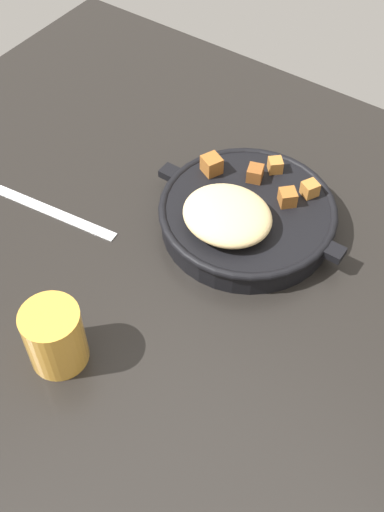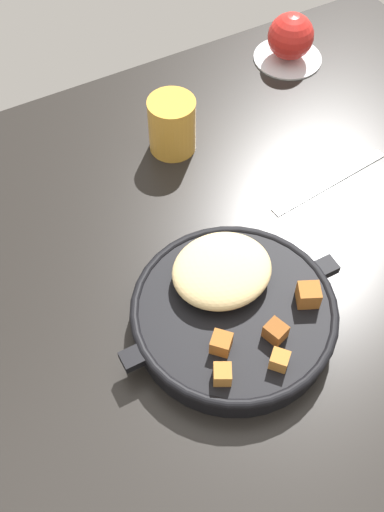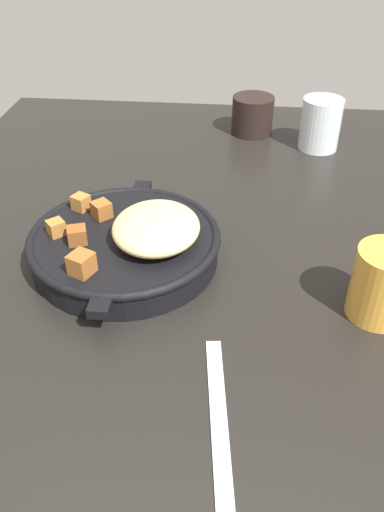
{
  "view_description": "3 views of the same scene",
  "coord_description": "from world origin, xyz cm",
  "views": [
    {
      "loc": [
        -29.17,
        47.36,
        68.37
      ],
      "look_at": [
        1.1,
        3.54,
        3.14
      ],
      "focal_mm": 44.71,
      "sensor_mm": 36.0,
      "label": 1
    },
    {
      "loc": [
        -22.91,
        -38.48,
        67.76
      ],
      "look_at": [
        -1.29,
        2.1,
        3.02
      ],
      "focal_mm": 43.4,
      "sensor_mm": 36.0,
      "label": 2
    },
    {
      "loc": [
        54.02,
        6.58,
        41.79
      ],
      "look_at": [
        2.29,
        1.56,
        3.34
      ],
      "focal_mm": 36.57,
      "sensor_mm": 36.0,
      "label": 3
    }
  ],
  "objects": [
    {
      "name": "butter_knife",
      "position": [
        23.88,
        6.22,
        0.18
      ],
      "size": [
        20.95,
        4.02,
        0.36
      ],
      "primitive_type": "cube",
      "rotation": [
        0.0,
        0.0,
        0.12
      ],
      "color": "silver",
      "rests_on": "ground_plane"
    },
    {
      "name": "cast_iron_skillet",
      "position": [
        -0.58,
        -7.04,
        2.88
      ],
      "size": [
        29.5,
        25.15,
        7.66
      ],
      "color": "black",
      "rests_on": "ground_plane"
    },
    {
      "name": "saucer_plate",
      "position": [
        34.21,
        33.38,
        0.3
      ],
      "size": [
        11.83,
        11.83,
        0.6
      ],
      "primitive_type": "cylinder",
      "color": "#B7BABF",
      "rests_on": "ground_plane"
    },
    {
      "name": "ground_plane",
      "position": [
        0.0,
        0.0,
        -1.2
      ],
      "size": [
        118.67,
        87.68,
        2.4
      ],
      "primitive_type": "cube",
      "color": "black"
    },
    {
      "name": "juice_glass_amber",
      "position": [
        6.85,
        23.64,
        4.37
      ],
      "size": [
        7.12,
        7.12,
        8.74
      ],
      "primitive_type": "cylinder",
      "color": "gold",
      "rests_on": "ground_plane"
    },
    {
      "name": "red_apple",
      "position": [
        34.21,
        33.38,
        4.5
      ],
      "size": [
        7.8,
        7.8,
        7.8
      ],
      "primitive_type": "sphere",
      "color": "red",
      "rests_on": "saucer_plate"
    }
  ]
}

